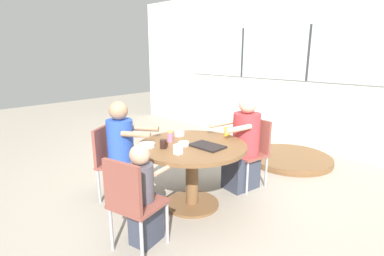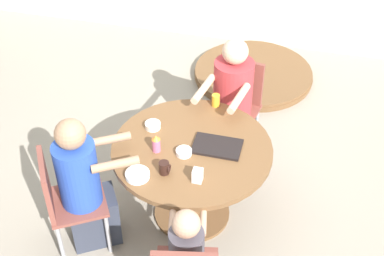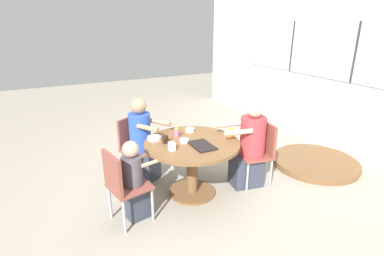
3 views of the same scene
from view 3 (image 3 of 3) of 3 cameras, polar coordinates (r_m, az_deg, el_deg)
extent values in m
plane|color=gray|center=(3.97, 0.00, -12.20)|extent=(16.00, 16.00, 0.00)
cube|color=silver|center=(5.32, 28.57, 9.84)|extent=(8.40, 0.06, 2.80)
cube|color=silver|center=(5.26, 28.75, 12.46)|extent=(5.20, 0.02, 0.91)
cube|color=#333333|center=(6.09, 18.55, 14.52)|extent=(0.04, 0.01, 0.91)
cube|color=#333333|center=(5.26, 28.71, 12.46)|extent=(0.04, 0.01, 0.91)
cylinder|color=brown|center=(3.65, 0.00, -2.95)|extent=(1.17, 1.17, 0.04)
cylinder|color=brown|center=(3.80, 0.00, -7.91)|extent=(0.14, 0.14, 0.67)
cylinder|color=brown|center=(3.96, 0.00, -12.02)|extent=(0.60, 0.60, 0.03)
cube|color=brown|center=(4.08, 11.76, -5.11)|extent=(0.46, 0.46, 0.03)
cube|color=brown|center=(4.08, 14.21, -1.91)|extent=(0.38, 0.10, 0.42)
cylinder|color=#99999E|center=(3.97, 10.51, -9.23)|extent=(0.03, 0.03, 0.40)
cylinder|color=#99999E|center=(4.23, 8.43, -7.14)|extent=(0.03, 0.03, 0.40)
cylinder|color=#99999E|center=(4.12, 14.77, -8.42)|extent=(0.03, 0.03, 0.40)
cylinder|color=#99999E|center=(4.38, 12.49, -6.46)|extent=(0.03, 0.03, 0.40)
cube|color=brown|center=(4.24, -10.07, -4.00)|extent=(0.55, 0.55, 0.03)
cube|color=brown|center=(4.27, -12.07, -0.73)|extent=(0.23, 0.34, 0.42)
cylinder|color=#99999E|center=(4.35, -6.72, -6.31)|extent=(0.03, 0.03, 0.40)
cylinder|color=#99999E|center=(4.11, -9.64, -8.05)|extent=(0.03, 0.03, 0.40)
cylinder|color=#99999E|center=(4.54, -10.13, -5.28)|extent=(0.03, 0.03, 0.40)
cylinder|color=#99999E|center=(4.32, -13.09, -6.86)|extent=(0.03, 0.03, 0.40)
cube|color=brown|center=(3.36, -11.77, -10.85)|extent=(0.47, 0.47, 0.03)
cube|color=brown|center=(3.19, -14.93, -8.32)|extent=(0.38, 0.11, 0.42)
cylinder|color=#99999E|center=(3.66, -10.40, -11.85)|extent=(0.03, 0.03, 0.40)
cylinder|color=#99999E|center=(3.41, -7.53, -14.29)|extent=(0.03, 0.03, 0.40)
cylinder|color=#99999E|center=(3.55, -15.33, -13.46)|extent=(0.03, 0.03, 0.40)
cylinder|color=#99999E|center=(3.29, -12.78, -16.17)|extent=(0.03, 0.03, 0.40)
cube|color=#333847|center=(4.12, 10.25, -7.86)|extent=(0.36, 0.44, 0.43)
cylinder|color=#B23338|center=(3.95, 11.52, -1.60)|extent=(0.33, 0.33, 0.52)
sphere|color=#DBB293|center=(3.84, 11.89, 3.49)|extent=(0.21, 0.21, 0.21)
cylinder|color=#DBB293|center=(3.66, 8.87, -0.81)|extent=(0.12, 0.37, 0.06)
cylinder|color=#DBB293|center=(3.91, 7.02, 0.65)|extent=(0.12, 0.37, 0.06)
cube|color=#333847|center=(4.26, -8.90, -6.77)|extent=(0.44, 0.41, 0.43)
cylinder|color=#284CB7|center=(4.11, -9.87, -0.70)|extent=(0.29, 0.29, 0.51)
sphere|color=#A37A5B|center=(4.00, -10.17, 4.14)|extent=(0.21, 0.21, 0.21)
cylinder|color=#A37A5B|center=(4.01, -6.07, 1.07)|extent=(0.30, 0.22, 0.06)
cylinder|color=#A37A5B|center=(3.82, -8.44, -0.02)|extent=(0.30, 0.22, 0.06)
cube|color=#333847|center=(3.50, -10.28, -13.30)|extent=(0.25, 0.30, 0.43)
cylinder|color=#4C4751|center=(3.29, -11.36, -8.00)|extent=(0.22, 0.22, 0.33)
sphere|color=tan|center=(3.18, -11.66, -3.98)|extent=(0.17, 0.17, 0.17)
cylinder|color=tan|center=(3.41, -9.45, -5.40)|extent=(0.09, 0.25, 0.04)
cylinder|color=tan|center=(3.26, -7.70, -6.58)|extent=(0.09, 0.25, 0.04)
cube|color=black|center=(3.52, 1.94, -3.37)|extent=(0.35, 0.23, 0.02)
cylinder|color=black|center=(3.61, -5.11, -2.15)|extent=(0.07, 0.07, 0.09)
torus|color=black|center=(3.58, -4.90, -2.34)|extent=(0.01, 0.06, 0.06)
cylinder|color=#CC668C|center=(3.78, -2.94, -0.96)|extent=(0.06, 0.06, 0.11)
cone|color=orange|center=(3.76, -2.96, 0.03)|extent=(0.06, 0.06, 0.03)
cylinder|color=gold|center=(3.83, 7.48, -0.87)|extent=(0.06, 0.06, 0.10)
cube|color=silver|center=(3.40, -3.88, -3.51)|extent=(0.07, 0.07, 0.10)
cylinder|color=white|center=(3.63, -1.47, -2.41)|extent=(0.11, 0.11, 0.04)
cylinder|color=silver|center=(3.98, -0.40, -0.35)|extent=(0.12, 0.12, 0.04)
cylinder|color=silver|center=(3.74, -7.23, -1.92)|extent=(0.17, 0.17, 0.04)
cylinder|color=brown|center=(5.02, 22.37, -6.38)|extent=(1.26, 1.26, 0.03)
cylinder|color=brown|center=(5.01, 22.41, -6.07)|extent=(1.27, 1.27, 0.03)
cylinder|color=brown|center=(5.00, 22.46, -5.76)|extent=(1.26, 1.26, 0.03)
camera|label=1|loc=(1.20, -58.76, -11.39)|focal=28.00mm
camera|label=2|loc=(2.86, -65.48, 33.83)|focal=50.00mm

